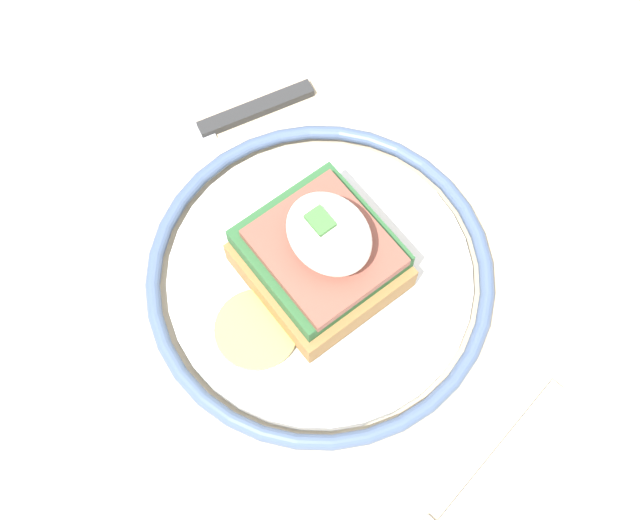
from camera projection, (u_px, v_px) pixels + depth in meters
ground_plane at (322, 435)px, 1.22m from camera, size 6.00×6.00×0.00m
dining_table at (323, 291)px, 0.66m from camera, size 1.08×0.75×0.72m
plate at (320, 276)px, 0.54m from camera, size 0.23×0.23×0.02m
sandwich at (321, 255)px, 0.51m from camera, size 0.09×0.13×0.08m
fork at (475, 487)px, 0.49m from camera, size 0.04×0.15×0.00m
knife at (216, 125)px, 0.59m from camera, size 0.05×0.18×0.01m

